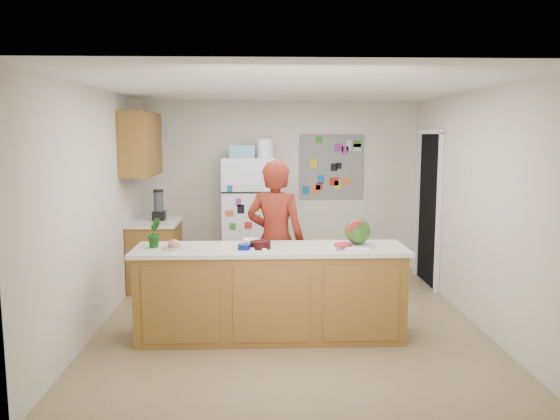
{
  "coord_description": "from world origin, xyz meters",
  "views": [
    {
      "loc": [
        -0.3,
        -5.77,
        2.01
      ],
      "look_at": [
        -0.08,
        0.2,
        1.19
      ],
      "focal_mm": 35.0,
      "sensor_mm": 36.0,
      "label": 1
    }
  ],
  "objects_px": {
    "person": "(276,240)",
    "cherry_bowl": "(260,245)",
    "watermelon": "(358,231)",
    "refrigerator": "(250,218)"
  },
  "relations": [
    {
      "from": "watermelon",
      "to": "cherry_bowl",
      "type": "relative_size",
      "value": 1.29
    },
    {
      "from": "person",
      "to": "cherry_bowl",
      "type": "xyz_separation_m",
      "value": [
        -0.16,
        -0.59,
        0.08
      ]
    },
    {
      "from": "refrigerator",
      "to": "watermelon",
      "type": "xyz_separation_m",
      "value": [
        1.12,
        -2.31,
        0.21
      ]
    },
    {
      "from": "watermelon",
      "to": "cherry_bowl",
      "type": "xyz_separation_m",
      "value": [
        -0.97,
        -0.11,
        -0.11
      ]
    },
    {
      "from": "person",
      "to": "cherry_bowl",
      "type": "bearing_deg",
      "value": 90.71
    },
    {
      "from": "watermelon",
      "to": "cherry_bowl",
      "type": "height_order",
      "value": "watermelon"
    },
    {
      "from": "person",
      "to": "watermelon",
      "type": "height_order",
      "value": "person"
    },
    {
      "from": "refrigerator",
      "to": "cherry_bowl",
      "type": "height_order",
      "value": "refrigerator"
    },
    {
      "from": "refrigerator",
      "to": "person",
      "type": "xyz_separation_m",
      "value": [
        0.31,
        -1.83,
        0.03
      ]
    },
    {
      "from": "person",
      "to": "cherry_bowl",
      "type": "relative_size",
      "value": 8.79
    }
  ]
}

